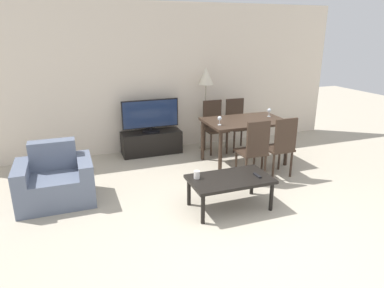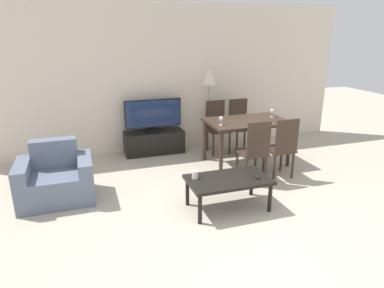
{
  "view_description": "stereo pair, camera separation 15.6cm",
  "coord_description": "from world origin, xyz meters",
  "px_view_note": "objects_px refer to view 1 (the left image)",
  "views": [
    {
      "loc": [
        -1.7,
        -2.54,
        2.19
      ],
      "look_at": [
        -0.09,
        1.84,
        0.65
      ],
      "focal_mm": 32.0,
      "sensor_mm": 36.0,
      "label": 1
    },
    {
      "loc": [
        -1.56,
        -2.59,
        2.19
      ],
      "look_at": [
        -0.09,
        1.84,
        0.65
      ],
      "focal_mm": 32.0,
      "sensor_mm": 36.0,
      "label": 2
    }
  ],
  "objects_px": {
    "remote_primary": "(257,175)",
    "dining_chair_far_left": "(214,124)",
    "armchair": "(56,182)",
    "coffee_table": "(230,181)",
    "cup_white_near": "(197,175)",
    "tv_stand": "(151,142)",
    "dining_table": "(245,125)",
    "dining_chair_far": "(236,122)",
    "wine_glass_center": "(269,111)",
    "tv": "(150,116)",
    "dining_chair_near": "(254,148)",
    "wine_glass_left": "(220,119)",
    "dining_chair_near_right": "(281,145)",
    "floor_lamp": "(206,81)"
  },
  "relations": [
    {
      "from": "remote_primary",
      "to": "dining_chair_far_left",
      "type": "bearing_deg",
      "value": 80.69
    },
    {
      "from": "armchair",
      "to": "coffee_table",
      "type": "height_order",
      "value": "armchair"
    },
    {
      "from": "cup_white_near",
      "to": "tv_stand",
      "type": "bearing_deg",
      "value": 91.02
    },
    {
      "from": "coffee_table",
      "to": "dining_table",
      "type": "height_order",
      "value": "dining_table"
    },
    {
      "from": "dining_chair_far",
      "to": "wine_glass_center",
      "type": "height_order",
      "value": "dining_chair_far"
    },
    {
      "from": "armchair",
      "to": "tv_stand",
      "type": "relative_size",
      "value": 0.88
    },
    {
      "from": "tv",
      "to": "dining_chair_near",
      "type": "xyz_separation_m",
      "value": [
        1.16,
        -1.75,
        -0.2
      ]
    },
    {
      "from": "wine_glass_left",
      "to": "dining_chair_far_left",
      "type": "bearing_deg",
      "value": 71.28
    },
    {
      "from": "dining_chair_far_left",
      "to": "tv",
      "type": "bearing_deg",
      "value": 167.28
    },
    {
      "from": "tv",
      "to": "dining_chair_far",
      "type": "bearing_deg",
      "value": -9.1
    },
    {
      "from": "dining_chair_far_left",
      "to": "coffee_table",
      "type": "bearing_deg",
      "value": -108.42
    },
    {
      "from": "coffee_table",
      "to": "remote_primary",
      "type": "distance_m",
      "value": 0.36
    },
    {
      "from": "dining_chair_far",
      "to": "remote_primary",
      "type": "relative_size",
      "value": 6.42
    },
    {
      "from": "armchair",
      "to": "tv",
      "type": "bearing_deg",
      "value": 40.75
    },
    {
      "from": "armchair",
      "to": "dining_chair_far_left",
      "type": "distance_m",
      "value": 3.06
    },
    {
      "from": "tv_stand",
      "to": "dining_chair_near",
      "type": "xyz_separation_m",
      "value": [
        1.16,
        -1.75,
        0.32
      ]
    },
    {
      "from": "cup_white_near",
      "to": "armchair",
      "type": "bearing_deg",
      "value": 153.84
    },
    {
      "from": "tv_stand",
      "to": "dining_table",
      "type": "bearing_deg",
      "value": -35.92
    },
    {
      "from": "dining_chair_near_right",
      "to": "wine_glass_center",
      "type": "relative_size",
      "value": 6.6
    },
    {
      "from": "dining_chair_far_left",
      "to": "dining_chair_near_right",
      "type": "bearing_deg",
      "value": -72.39
    },
    {
      "from": "armchair",
      "to": "dining_chair_near_right",
      "type": "relative_size",
      "value": 1.0
    },
    {
      "from": "tv",
      "to": "dining_table",
      "type": "distance_m",
      "value": 1.72
    },
    {
      "from": "dining_chair_near_right",
      "to": "cup_white_near",
      "type": "xyz_separation_m",
      "value": [
        -1.59,
        -0.51,
        -0.06
      ]
    },
    {
      "from": "armchair",
      "to": "dining_chair_far",
      "type": "height_order",
      "value": "dining_chair_far"
    },
    {
      "from": "tv",
      "to": "cup_white_near",
      "type": "xyz_separation_m",
      "value": [
        0.04,
        -2.26,
        -0.26
      ]
    },
    {
      "from": "dining_chair_near_right",
      "to": "remote_primary",
      "type": "xyz_separation_m",
      "value": [
        -0.83,
        -0.72,
        -0.1
      ]
    },
    {
      "from": "tv",
      "to": "floor_lamp",
      "type": "relative_size",
      "value": 0.67
    },
    {
      "from": "armchair",
      "to": "wine_glass_left",
      "type": "relative_size",
      "value": 6.59
    },
    {
      "from": "dining_chair_far",
      "to": "wine_glass_center",
      "type": "distance_m",
      "value": 0.8
    },
    {
      "from": "dining_chair_near_right",
      "to": "dining_chair_far_left",
      "type": "height_order",
      "value": "same"
    },
    {
      "from": "tv_stand",
      "to": "floor_lamp",
      "type": "distance_m",
      "value": 1.53
    },
    {
      "from": "dining_chair_near",
      "to": "wine_glass_left",
      "type": "height_order",
      "value": "dining_chair_near"
    },
    {
      "from": "coffee_table",
      "to": "dining_chair_near_right",
      "type": "relative_size",
      "value": 1.09
    },
    {
      "from": "remote_primary",
      "to": "cup_white_near",
      "type": "bearing_deg",
      "value": 164.79
    },
    {
      "from": "dining_table",
      "to": "remote_primary",
      "type": "xyz_separation_m",
      "value": [
        -0.6,
        -1.46,
        -0.24
      ]
    },
    {
      "from": "armchair",
      "to": "dining_chair_far",
      "type": "xyz_separation_m",
      "value": [
        3.29,
        1.17,
        0.24
      ]
    },
    {
      "from": "tv",
      "to": "remote_primary",
      "type": "height_order",
      "value": "tv"
    },
    {
      "from": "coffee_table",
      "to": "dining_chair_far",
      "type": "xyz_separation_m",
      "value": [
        1.18,
        2.14,
        0.16
      ]
    },
    {
      "from": "dining_table",
      "to": "floor_lamp",
      "type": "bearing_deg",
      "value": 109.44
    },
    {
      "from": "dining_chair_near",
      "to": "remote_primary",
      "type": "bearing_deg",
      "value": -116.8
    },
    {
      "from": "tv_stand",
      "to": "wine_glass_center",
      "type": "xyz_separation_m",
      "value": [
        1.91,
        -0.94,
        0.66
      ]
    },
    {
      "from": "tv",
      "to": "dining_chair_far_left",
      "type": "height_order",
      "value": "tv"
    },
    {
      "from": "dining_chair_near_right",
      "to": "wine_glass_center",
      "type": "xyz_separation_m",
      "value": [
        0.28,
        0.82,
        0.34
      ]
    },
    {
      "from": "dining_chair_far",
      "to": "wine_glass_left",
      "type": "relative_size",
      "value": 6.6
    },
    {
      "from": "tv_stand",
      "to": "wine_glass_center",
      "type": "relative_size",
      "value": 7.52
    },
    {
      "from": "dining_table",
      "to": "dining_chair_near_right",
      "type": "bearing_deg",
      "value": -72.39
    },
    {
      "from": "coffee_table",
      "to": "dining_table",
      "type": "xyz_separation_m",
      "value": [
        0.95,
        1.39,
        0.3
      ]
    },
    {
      "from": "dining_chair_far_left",
      "to": "wine_glass_left",
      "type": "bearing_deg",
      "value": -108.72
    },
    {
      "from": "tv",
      "to": "coffee_table",
      "type": "distance_m",
      "value": 2.46
    },
    {
      "from": "armchair",
      "to": "dining_chair_near_right",
      "type": "xyz_separation_m",
      "value": [
        3.29,
        -0.32,
        0.24
      ]
    }
  ]
}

